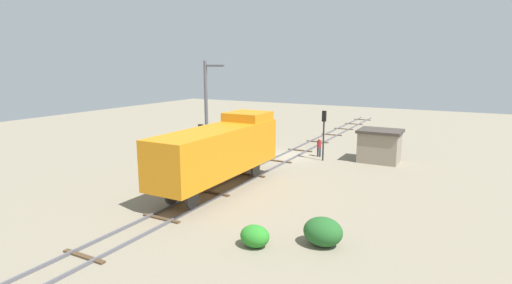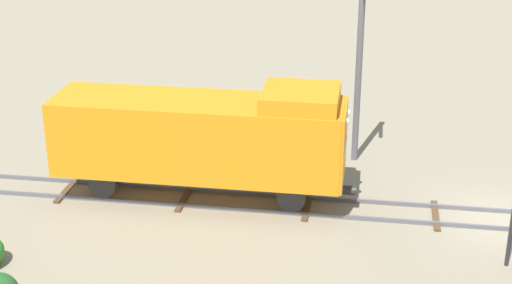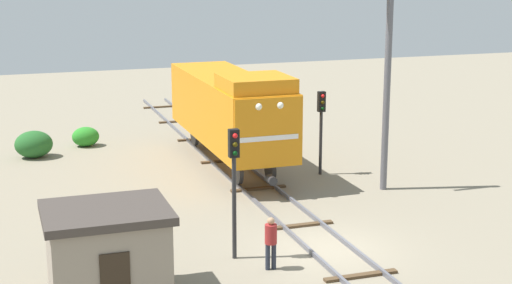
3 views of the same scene
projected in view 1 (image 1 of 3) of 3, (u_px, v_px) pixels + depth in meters
The scene contains 10 objects.
ground_plane at pixel (290, 156), 35.92m from camera, with size 90.00×90.00×0.00m, color gray.
railway_track at pixel (290, 155), 35.91m from camera, with size 2.40×58.34×0.16m.
locomotive at pixel (220, 149), 25.63m from camera, with size 2.90×11.60×4.60m.
traffic_signal_near at pixel (324, 126), 33.63m from camera, with size 0.32×0.34×4.28m.
traffic_signal_mid at pixel (201, 139), 29.53m from camera, with size 0.32×0.34×3.77m.
worker_near_track at pixel (319, 146), 35.45m from camera, with size 0.38×0.38×1.70m.
catenary_mast at pixel (207, 110), 32.47m from camera, with size 1.94×0.28×8.39m.
relay_hut at pixel (380, 145), 33.56m from camera, with size 3.50×2.90×2.74m.
bush_near at pixel (255, 236), 17.97m from camera, with size 1.38×1.13×1.00m, color #2A8326.
bush_mid at pixel (323, 232), 18.06m from camera, with size 1.81×1.48×1.32m, color #235C26.
Camera 1 is at (-13.98, 32.25, 8.12)m, focal length 28.00 mm.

